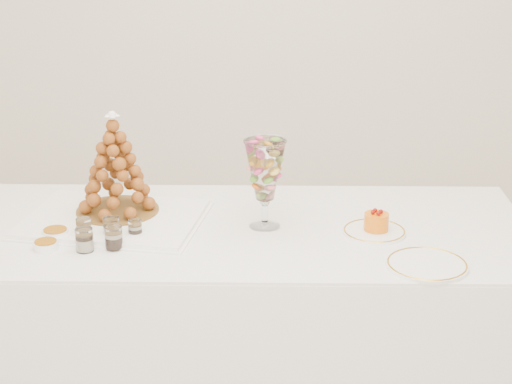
{
  "coord_description": "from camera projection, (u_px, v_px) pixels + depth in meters",
  "views": [
    {
      "loc": [
        0.15,
        -2.57,
        1.98
      ],
      "look_at": [
        0.02,
        0.22,
        0.94
      ],
      "focal_mm": 60.0,
      "sensor_mm": 36.0,
      "label": 1
    }
  ],
  "objects": [
    {
      "name": "lace_tray",
      "position": [
        113.0,
        219.0,
        3.03
      ],
      "size": [
        0.65,
        0.53,
        0.02
      ],
      "primitive_type": "cube",
      "rotation": [
        0.0,
        0.0,
        -0.13
      ],
      "color": "white",
      "rests_on": "buffet_table"
    },
    {
      "name": "verrine_b",
      "position": [
        112.0,
        228.0,
        2.88
      ],
      "size": [
        0.07,
        0.07,
        0.07
      ],
      "primitive_type": "cylinder",
      "rotation": [
        0.0,
        0.0,
        -0.22
      ],
      "color": "white",
      "rests_on": "buffet_table"
    },
    {
      "name": "cake_plate",
      "position": [
        374.0,
        232.0,
        2.93
      ],
      "size": [
        0.22,
        0.22,
        0.01
      ],
      "primitive_type": "cylinder",
      "color": "white",
      "rests_on": "buffet_table"
    },
    {
      "name": "ramekin_front",
      "position": [
        46.0,
        245.0,
        2.81
      ],
      "size": [
        0.08,
        0.08,
        0.03
      ],
      "primitive_type": "cylinder",
      "color": "white",
      "rests_on": "buffet_table"
    },
    {
      "name": "mousse_cake",
      "position": [
        376.0,
        221.0,
        2.93
      ],
      "size": [
        0.08,
        0.08,
        0.07
      ],
      "color": "orange",
      "rests_on": "cake_plate"
    },
    {
      "name": "verrine_a",
      "position": [
        84.0,
        228.0,
        2.89
      ],
      "size": [
        0.06,
        0.06,
        0.07
      ],
      "primitive_type": "cylinder",
      "rotation": [
        0.0,
        0.0,
        0.27
      ],
      "color": "white",
      "rests_on": "buffet_table"
    },
    {
      "name": "verrine_e",
      "position": [
        114.0,
        238.0,
        2.8
      ],
      "size": [
        0.07,
        0.07,
        0.08
      ],
      "primitive_type": "cylinder",
      "rotation": [
        0.0,
        0.0,
        0.18
      ],
      "color": "white",
      "rests_on": "buffet_table"
    },
    {
      "name": "verrine_c",
      "position": [
        135.0,
        229.0,
        2.89
      ],
      "size": [
        0.06,
        0.06,
        0.06
      ],
      "primitive_type": "cylinder",
      "rotation": [
        0.0,
        0.0,
        0.2
      ],
      "color": "white",
      "rests_on": "buffet_table"
    },
    {
      "name": "macaron_vase",
      "position": [
        265.0,
        171.0,
        2.92
      ],
      "size": [
        0.14,
        0.14,
        0.31
      ],
      "color": "white",
      "rests_on": "buffet_table"
    },
    {
      "name": "buffet_table",
      "position": [
        223.0,
        331.0,
        3.13
      ],
      "size": [
        2.19,
        0.93,
        0.82
      ],
      "rotation": [
        0.0,
        0.0,
        0.03
      ],
      "color": "white",
      "rests_on": "ground"
    },
    {
      "name": "spare_plate",
      "position": [
        427.0,
        265.0,
        2.68
      ],
      "size": [
        0.26,
        0.26,
        0.01
      ],
      "primitive_type": "cylinder",
      "color": "white",
      "rests_on": "buffet_table"
    },
    {
      "name": "croquembouche",
      "position": [
        115.0,
        164.0,
        3.01
      ],
      "size": [
        0.3,
        0.3,
        0.37
      ],
      "rotation": [
        0.0,
        0.0,
        0.0
      ],
      "color": "brown",
      "rests_on": "lace_tray"
    },
    {
      "name": "ramekin_back",
      "position": [
        55.0,
        234.0,
        2.89
      ],
      "size": [
        0.09,
        0.09,
        0.03
      ],
      "primitive_type": "cylinder",
      "color": "white",
      "rests_on": "buffet_table"
    },
    {
      "name": "verrine_d",
      "position": [
        84.0,
        240.0,
        2.78
      ],
      "size": [
        0.07,
        0.07,
        0.08
      ],
      "primitive_type": "cylinder",
      "rotation": [
        0.0,
        0.0,
        0.27
      ],
      "color": "white",
      "rests_on": "buffet_table"
    }
  ]
}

